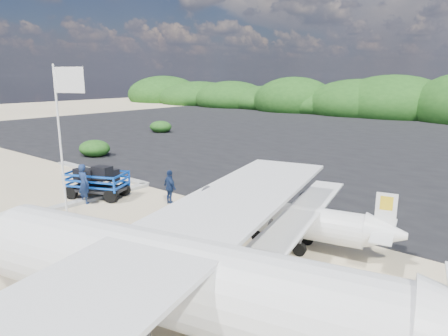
# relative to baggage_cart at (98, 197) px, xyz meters

# --- Properties ---
(ground) EXTENTS (160.00, 160.00, 0.00)m
(ground) POSITION_rel_baggage_cart_xyz_m (4.67, -2.08, 0.00)
(ground) COLOR beige
(asphalt_apron) EXTENTS (90.00, 50.00, 0.04)m
(asphalt_apron) POSITION_rel_baggage_cart_xyz_m (4.67, 27.92, 0.00)
(asphalt_apron) COLOR #B2B2B2
(asphalt_apron) RESTS_ON ground
(lagoon) EXTENTS (9.00, 7.00, 0.40)m
(lagoon) POSITION_rel_baggage_cart_xyz_m (-4.33, -0.58, 0.00)
(lagoon) COLOR #B2B2B2
(lagoon) RESTS_ON ground
(vegetation_band) EXTENTS (124.00, 8.00, 4.40)m
(vegetation_band) POSITION_rel_baggage_cart_xyz_m (4.67, 52.92, 0.00)
(vegetation_band) COLOR #B2B2B2
(vegetation_band) RESTS_ON ground
(baggage_cart) EXTENTS (3.55, 2.86, 1.55)m
(baggage_cart) POSITION_rel_baggage_cart_xyz_m (0.00, 0.00, 0.00)
(baggage_cart) COLOR blue
(baggage_cart) RESTS_ON ground
(flagpole) EXTENTS (1.37, 0.86, 6.35)m
(flagpole) POSITION_rel_baggage_cart_xyz_m (3.90, -3.81, 0.00)
(flagpole) COLOR white
(flagpole) RESTS_ON ground
(signboard) EXTENTS (1.53, 0.25, 1.25)m
(signboard) POSITION_rel_baggage_cart_xyz_m (5.85, -4.32, 0.00)
(signboard) COLOR #4D3116
(signboard) RESTS_ON ground
(crew_a) EXTENTS (0.70, 0.47, 1.92)m
(crew_a) POSITION_rel_baggage_cart_xyz_m (0.33, -0.93, 0.96)
(crew_a) COLOR navy
(crew_a) RESTS_ON ground
(crew_b) EXTENTS (0.91, 0.80, 1.56)m
(crew_b) POSITION_rel_baggage_cart_xyz_m (7.07, 4.09, 0.78)
(crew_b) COLOR navy
(crew_b) RESTS_ON ground
(crew_c) EXTENTS (1.04, 0.62, 1.66)m
(crew_c) POSITION_rel_baggage_cart_xyz_m (3.60, 1.56, 0.83)
(crew_c) COLOR navy
(crew_c) RESTS_ON ground
(aircraft_small) EXTENTS (7.60, 7.60, 2.29)m
(aircraft_small) POSITION_rel_baggage_cart_xyz_m (-6.09, 28.01, 0.00)
(aircraft_small) COLOR #B2B2B2
(aircraft_small) RESTS_ON ground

